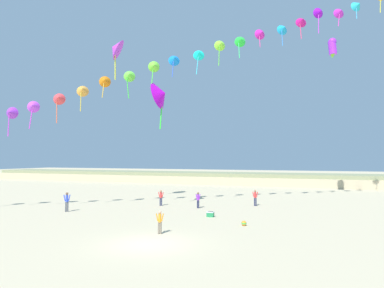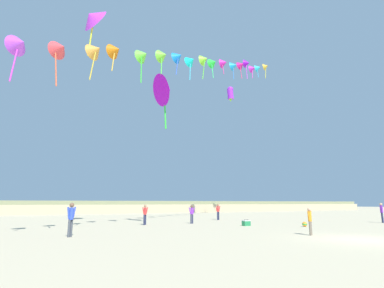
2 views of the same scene
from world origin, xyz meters
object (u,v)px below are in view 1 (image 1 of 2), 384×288
(person_mid_center, at_px, (161,197))
(large_kite_mid_trail, at_px, (115,49))
(beach_cooler, at_px, (210,214))
(large_kite_high_solo, at_px, (332,47))
(large_kite_low_lead, at_px, (161,94))
(beach_ball, at_px, (244,223))
(person_far_right, at_px, (160,220))
(person_near_left, at_px, (255,197))
(person_far_left, at_px, (198,199))
(person_far_center, at_px, (67,200))

(person_mid_center, xyz_separation_m, large_kite_mid_trail, (-5.18, -0.59, 15.65))
(person_mid_center, relative_size, beach_cooler, 2.76)
(large_kite_high_solo, bearing_deg, large_kite_low_lead, -140.19)
(beach_cooler, bearing_deg, large_kite_high_solo, 57.72)
(beach_cooler, distance_m, beach_ball, 4.30)
(beach_cooler, bearing_deg, beach_ball, -38.60)
(person_mid_center, bearing_deg, large_kite_high_solo, 34.37)
(person_mid_center, xyz_separation_m, person_far_right, (5.56, -11.68, -0.06))
(person_mid_center, relative_size, large_kite_high_solo, 0.66)
(person_near_left, bearing_deg, person_far_left, -144.35)
(person_far_left, bearing_deg, person_far_center, -149.15)
(beach_cooler, bearing_deg, person_near_left, 73.22)
(large_kite_mid_trail, bearing_deg, person_far_left, 1.87)
(large_kite_high_solo, relative_size, beach_cooler, 4.15)
(person_far_left, xyz_separation_m, large_kite_high_solo, (12.65, 11.76, 17.02))
(person_far_right, bearing_deg, large_kite_high_solo, 64.17)
(large_kite_low_lead, bearing_deg, beach_cooler, -24.87)
(person_near_left, relative_size, large_kite_high_solo, 0.68)
(person_far_left, bearing_deg, large_kite_high_solo, 42.91)
(large_kite_high_solo, relative_size, beach_ball, 6.62)
(person_near_left, distance_m, person_far_center, 18.10)
(person_near_left, relative_size, person_far_center, 0.93)
(person_far_left, bearing_deg, person_near_left, 35.65)
(person_far_left, distance_m, person_far_right, 11.48)
(large_kite_high_solo, distance_m, beach_cooler, 25.88)
(person_far_right, xyz_separation_m, person_far_center, (-11.83, 5.19, 0.16))
(large_kite_mid_trail, bearing_deg, large_kite_high_solo, 28.79)
(person_near_left, distance_m, large_kite_mid_trail, 21.46)
(person_far_right, height_order, large_kite_high_solo, large_kite_high_solo)
(person_far_right, bearing_deg, large_kite_mid_trail, 134.11)
(person_near_left, bearing_deg, large_kite_high_solo, 46.76)
(person_near_left, xyz_separation_m, beach_ball, (1.04, -10.40, -0.76))
(person_far_left, xyz_separation_m, beach_cooler, (2.57, -4.21, -0.68))
(large_kite_mid_trail, bearing_deg, person_far_center, -100.36)
(person_far_center, height_order, beach_cooler, person_far_center)
(large_kite_low_lead, bearing_deg, large_kite_high_solo, 39.81)
(large_kite_low_lead, distance_m, large_kite_mid_trail, 8.30)
(large_kite_low_lead, distance_m, beach_cooler, 12.57)
(beach_ball, bearing_deg, beach_cooler, 141.40)
(large_kite_low_lead, bearing_deg, person_near_left, 31.59)
(person_mid_center, bearing_deg, large_kite_mid_trail, -173.47)
(person_far_right, distance_m, person_far_center, 12.92)
(person_mid_center, height_order, beach_cooler, person_mid_center)
(person_mid_center, bearing_deg, person_far_center, -133.98)
(person_far_center, bearing_deg, beach_cooler, 8.76)
(person_far_right, xyz_separation_m, beach_ball, (4.49, 4.50, -0.68))
(person_near_left, distance_m, beach_cooler, 8.09)
(beach_cooler, bearing_deg, person_mid_center, 146.10)
(person_near_left, bearing_deg, beach_ball, -84.31)
(person_near_left, relative_size, large_kite_mid_trail, 0.36)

